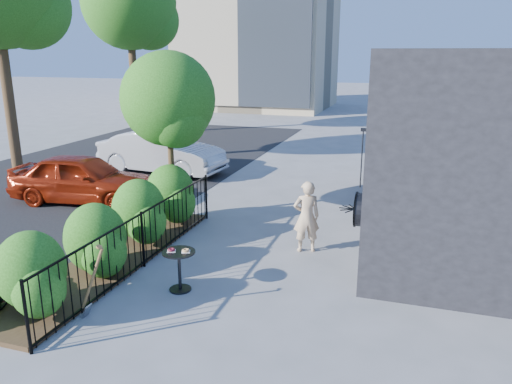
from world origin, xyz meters
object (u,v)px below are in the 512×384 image
(cafe_table, at_px, (179,263))
(shovel, at_px, (91,286))
(car_red, at_px, (83,178))
(woman, at_px, (306,217))
(patio_tree, at_px, (170,105))
(car_silver, at_px, (162,152))
(street_tree_far, at_px, (130,8))

(cafe_table, xyz_separation_m, shovel, (-0.84, -1.26, 0.06))
(shovel, bearing_deg, car_red, 127.35)
(woman, bearing_deg, car_red, -35.88)
(patio_tree, bearing_deg, cafe_table, -62.01)
(patio_tree, height_order, car_red, patio_tree)
(woman, relative_size, car_silver, 0.34)
(street_tree_far, height_order, shovel, street_tree_far)
(patio_tree, bearing_deg, car_silver, 121.66)
(street_tree_far, distance_m, car_red, 12.81)
(patio_tree, bearing_deg, woman, -16.60)
(woman, distance_m, shovel, 4.43)
(shovel, bearing_deg, cafe_table, 56.48)
(patio_tree, xyz_separation_m, street_tree_far, (-7.70, 11.20, 3.15))
(patio_tree, bearing_deg, car_red, 170.32)
(street_tree_far, height_order, car_silver, street_tree_far)
(woman, relative_size, car_red, 0.38)
(street_tree_far, xyz_separation_m, woman, (11.20, -12.24, -5.18))
(street_tree_far, relative_size, shovel, 6.61)
(shovel, bearing_deg, street_tree_far, 118.66)
(car_red, bearing_deg, patio_tree, -106.54)
(shovel, bearing_deg, patio_tree, 101.84)
(cafe_table, distance_m, shovel, 1.52)
(patio_tree, relative_size, car_silver, 0.91)
(woman, xyz_separation_m, car_silver, (-6.09, 5.26, -0.03))
(street_tree_far, bearing_deg, car_red, -66.20)
(shovel, distance_m, car_silver, 9.60)
(patio_tree, xyz_separation_m, woman, (3.50, -1.04, -2.02))
(street_tree_far, bearing_deg, cafe_table, -56.94)
(car_silver, bearing_deg, cafe_table, -144.15)
(car_red, relative_size, car_silver, 0.90)
(car_red, bearing_deg, woman, -110.32)
(street_tree_far, distance_m, shovel, 18.89)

